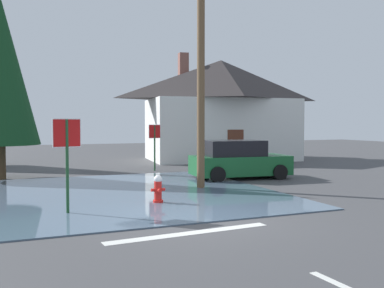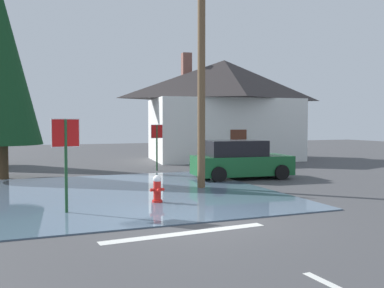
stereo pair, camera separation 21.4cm
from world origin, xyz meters
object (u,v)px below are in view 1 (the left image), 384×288
object	(u,v)px
fire_hydrant	(158,189)
stop_sign_far	(155,138)
house	(221,108)
parked_car	(238,160)
utility_pole	(201,69)
stop_sign_near	(67,146)

from	to	relation	value
fire_hydrant	stop_sign_far	xyz separation A→B (m)	(2.57, 8.51, 1.22)
fire_hydrant	house	bearing A→B (deg)	57.03
stop_sign_far	parked_car	xyz separation A→B (m)	(2.42, -4.26, -0.85)
stop_sign_far	utility_pole	bearing A→B (deg)	-91.97
stop_sign_far	fire_hydrant	bearing A→B (deg)	-106.83
stop_sign_far	parked_car	world-z (taller)	stop_sign_far
stop_sign_near	parked_car	bearing A→B (deg)	32.03
stop_sign_near	parked_car	xyz separation A→B (m)	(7.65, 4.79, -1.01)
fire_hydrant	utility_pole	bearing A→B (deg)	43.43
utility_pole	house	size ratio (longest dim) A/B	0.80
fire_hydrant	house	distance (m)	16.01
utility_pole	parked_car	bearing A→B (deg)	37.34
fire_hydrant	house	size ratio (longest dim) A/B	0.08
stop_sign_far	parked_car	size ratio (longest dim) A/B	0.54
utility_pole	parked_car	size ratio (longest dim) A/B	1.95
fire_hydrant	stop_sign_far	world-z (taller)	stop_sign_far
house	parked_car	size ratio (longest dim) A/B	2.45
stop_sign_far	house	bearing A→B (deg)	38.11
parked_car	utility_pole	bearing A→B (deg)	-142.66
utility_pole	stop_sign_far	xyz separation A→B (m)	(0.22, 6.27, -2.72)
utility_pole	stop_sign_far	distance (m)	6.84
stop_sign_near	utility_pole	xyz separation A→B (m)	(5.01, 2.77, 2.56)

